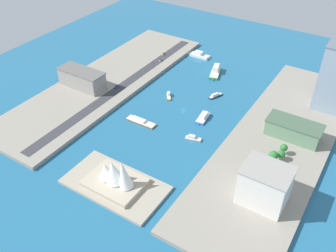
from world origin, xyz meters
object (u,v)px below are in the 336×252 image
(opera_landmark, at_px, (115,176))
(taxi_yellow_cab, at_px, (163,54))
(patrol_launch_navy, at_px, (216,96))
(catamaran_blue, at_px, (203,117))
(ferry_green_doubledeck, at_px, (216,71))
(water_taxi_orange, at_px, (169,96))
(hotel_broad_white, at_px, (265,185))
(traffic_light_waterfront, at_px, (154,65))
(carpark_squat_concrete, at_px, (82,78))
(sedan_silver, at_px, (161,60))
(hatchback_blue, at_px, (116,86))
(terminal_long_green, at_px, (294,130))
(yacht_sleek_gray, at_px, (193,138))
(barge_flat_brown, at_px, (140,121))
(ferry_white_commuter, at_px, (200,55))

(opera_landmark, bearing_deg, taxi_yellow_cab, -66.53)
(patrol_launch_navy, distance_m, taxi_yellow_cab, 91.21)
(catamaran_blue, height_order, ferry_green_doubledeck, ferry_green_doubledeck)
(water_taxi_orange, xyz_separation_m, hotel_broad_white, (-114.90, 73.92, 14.94))
(catamaran_blue, xyz_separation_m, traffic_light_waterfront, (79.20, -45.03, 5.82))
(carpark_squat_concrete, bearing_deg, sedan_silver, -112.03)
(hatchback_blue, height_order, opera_landmark, opera_landmark)
(water_taxi_orange, distance_m, taxi_yellow_cab, 78.53)
(water_taxi_orange, bearing_deg, carpark_squat_concrete, 22.53)
(patrol_launch_navy, xyz_separation_m, taxi_yellow_cab, (81.65, -40.55, 2.82))
(catamaran_blue, relative_size, opera_landmark, 0.50)
(ferry_green_doubledeck, relative_size, opera_landmark, 0.70)
(terminal_long_green, bearing_deg, catamaran_blue, 9.93)
(catamaran_blue, xyz_separation_m, sedan_silver, (82.82, -62.96, 2.36))
(terminal_long_green, xyz_separation_m, opera_landmark, (82.19, 109.85, -0.26))
(water_taxi_orange, height_order, taxi_yellow_cab, taxi_yellow_cab)
(yacht_sleek_gray, bearing_deg, barge_flat_brown, 4.21)
(yacht_sleek_gray, bearing_deg, traffic_light_waterfront, -40.51)
(barge_flat_brown, relative_size, terminal_long_green, 0.67)
(sedan_silver, bearing_deg, hotel_broad_white, 141.59)
(carpark_squat_concrete, xyz_separation_m, traffic_light_waterfront, (-36.12, -62.40, -3.74))
(barge_flat_brown, height_order, terminal_long_green, terminal_long_green)
(catamaran_blue, xyz_separation_m, ferry_green_doubledeck, (25.72, -73.99, 0.87))
(yacht_sleek_gray, bearing_deg, hatchback_blue, -14.87)
(traffic_light_waterfront, bearing_deg, ferry_green_doubledeck, -151.56)
(yacht_sleek_gray, xyz_separation_m, traffic_light_waterfront, (85.31, -72.88, 6.29))
(ferry_white_commuter, distance_m, sedan_silver, 44.04)
(hotel_broad_white, bearing_deg, patrol_launch_navy, -50.44)
(patrol_launch_navy, xyz_separation_m, traffic_light_waterfront, (72.62, -9.22, 6.24))
(barge_flat_brown, relative_size, yacht_sleek_gray, 2.01)
(taxi_yellow_cab, bearing_deg, hotel_broad_white, 139.65)
(catamaran_blue, distance_m, terminal_long_green, 71.03)
(ferry_green_doubledeck, bearing_deg, taxi_yellow_cab, -2.17)
(catamaran_blue, bearing_deg, patrol_launch_navy, -79.60)
(hotel_broad_white, distance_m, hatchback_blue, 171.91)
(taxi_yellow_cab, bearing_deg, traffic_light_waterfront, 106.08)
(hotel_broad_white, bearing_deg, water_taxi_orange, -32.76)
(ferry_green_doubledeck, bearing_deg, yacht_sleek_gray, 107.36)
(yacht_sleek_gray, bearing_deg, opera_landmark, 74.95)
(barge_flat_brown, height_order, opera_landmark, opera_landmark)
(barge_flat_brown, bearing_deg, hotel_broad_white, 165.51)
(sedan_silver, bearing_deg, hatchback_blue, 85.33)
(barge_flat_brown, bearing_deg, terminal_long_green, -158.49)
(water_taxi_orange, relative_size, hatchback_blue, 2.35)
(hatchback_blue, xyz_separation_m, traffic_light_waterfront, (-9.00, -47.83, 3.41))
(water_taxi_orange, bearing_deg, terminal_long_green, 179.49)
(catamaran_blue, bearing_deg, taxi_yellow_cab, -40.88)
(catamaran_blue, xyz_separation_m, opera_landmark, (12.66, 97.67, 7.68))
(hatchback_blue, distance_m, taxi_yellow_cab, 79.16)
(barge_flat_brown, bearing_deg, ferry_white_commuter, -83.09)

